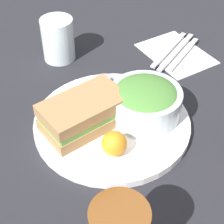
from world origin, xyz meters
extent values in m
plane|color=#232328|center=(0.00, 0.00, 0.00)|extent=(4.00, 4.00, 0.00)
cylinder|color=white|center=(0.00, 0.00, 0.01)|extent=(0.29, 0.29, 0.01)
cube|color=#A37A4C|center=(0.05, -0.02, 0.03)|extent=(0.16, 0.10, 0.02)
cube|color=#6BB24C|center=(0.05, -0.02, 0.04)|extent=(0.15, 0.10, 0.01)
cube|color=#A37A4C|center=(0.05, -0.02, 0.06)|extent=(0.16, 0.10, 0.02)
cylinder|color=silver|center=(-0.06, 0.02, 0.04)|extent=(0.13, 0.13, 0.05)
ellipsoid|color=#4C8438|center=(-0.06, 0.02, 0.06)|extent=(0.12, 0.12, 0.04)
cylinder|color=#99999E|center=(-0.03, -0.07, 0.03)|extent=(0.04, 0.04, 0.03)
sphere|color=orange|center=(0.04, 0.07, 0.04)|extent=(0.04, 0.04, 0.04)
cube|color=white|center=(-0.25, -0.13, 0.00)|extent=(0.12, 0.17, 0.00)
cube|color=#B2B2B7|center=(-0.24, -0.14, 0.01)|extent=(0.16, 0.09, 0.01)
cube|color=#B2B2B7|center=(-0.25, -0.13, 0.01)|extent=(0.16, 0.09, 0.01)
cube|color=#B2B2B7|center=(-0.26, -0.11, 0.01)|extent=(0.14, 0.08, 0.01)
cylinder|color=silver|center=(-0.02, -0.26, 0.05)|extent=(0.07, 0.07, 0.10)
camera|label=1|loc=(0.26, 0.43, 0.49)|focal=60.00mm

